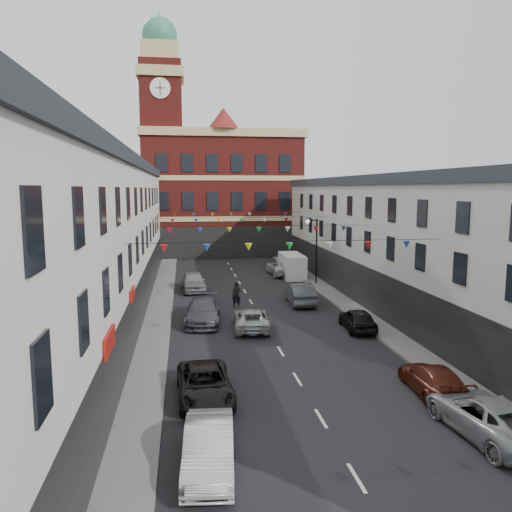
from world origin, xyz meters
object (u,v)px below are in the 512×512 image
car_left_c (205,384)px  street_lamp (314,242)px  car_right_e (300,293)px  moving_car (252,319)px  car_left_d (203,311)px  car_right_c (433,380)px  car_right_f (282,267)px  white_van (292,266)px  pedestrian (236,295)px  car_left_b (209,447)px  car_left_e (193,281)px  car_right_d (357,319)px  car_right_b (487,416)px

car_left_c → street_lamp: bearing=63.1°
car_right_e → moving_car: 7.77m
car_left_d → car_right_c: 15.88m
car_right_c → car_right_f: bearing=-84.9°
car_left_d → white_van: size_ratio=1.05×
street_lamp → pedestrian: 11.43m
street_lamp → car_left_b: (-10.97, -28.86, -3.19)m
car_right_e → moving_car: (-4.57, -6.28, -0.16)m
car_right_e → pedestrian: bearing=9.0°
car_left_b → white_van: white_van is taller
car_left_d → white_van: bearing=64.3°
car_left_e → car_right_d: bearing=-57.7°
street_lamp → car_right_b: bearing=-92.1°
car_right_f → street_lamp: bearing=106.3°
car_left_c → white_van: (9.81, 27.85, 0.47)m
car_right_f → car_left_b: bearing=73.5°
car_left_d → car_right_e: car_right_e is taller
street_lamp → car_right_c: (-1.19, -24.47, -3.26)m
car_right_b → car_right_d: car_right_b is taller
moving_car → car_right_d: bearing=175.1°
street_lamp → car_left_c: 26.17m
car_left_d → car_right_d: bearing=-13.1°
car_left_e → moving_car: car_left_e is taller
car_left_c → pedestrian: 16.11m
car_left_c → car_right_d: 13.27m
car_right_c → white_van: (0.13, 28.74, 0.49)m
car_right_b → moving_car: (-6.47, 14.58, -0.06)m
white_van → car_left_b: bearing=-105.1°
car_left_c → pedestrian: bearing=77.1°
car_left_c → moving_car: 10.65m
car_left_e → car_right_f: (9.11, 6.71, -0.05)m
white_van → street_lamp: bearing=-74.5°
car_right_c → moving_car: size_ratio=0.95×
moving_car → car_right_e: bearing=-120.6°
car_left_e → car_right_b: (9.84, -26.92, -0.11)m
car_left_e → car_right_d: size_ratio=1.20×
car_right_d → pedestrian: size_ratio=2.11×
car_left_e → white_van: bearing=25.0°
car_left_b → pedestrian: pedestrian is taller
car_left_c → pedestrian: size_ratio=2.51×
street_lamp → car_right_d: street_lamp is taller
car_left_d → white_van: 18.44m
car_right_f → car_right_e: bearing=83.3°
car_right_f → white_van: size_ratio=1.07×
white_van → car_right_c: bearing=-88.7°
car_right_e → white_van: (1.89, 11.46, 0.33)m
car_left_b → car_right_b: car_left_b is taller
car_left_d → car_right_d: car_left_d is taller
car_right_b → moving_car: size_ratio=1.10×
car_left_b → car_right_b: size_ratio=0.85×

